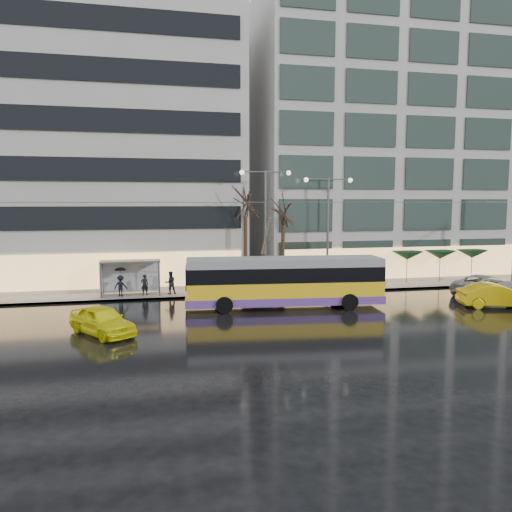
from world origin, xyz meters
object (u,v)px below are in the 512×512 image
object	(u,v)px
trolleybus	(284,283)
bus_shelter	(125,270)
street_lamp_near	(265,213)
taxi_a	(102,320)

from	to	relation	value
trolleybus	bus_shelter	world-z (taller)	trolleybus
street_lamp_near	taxi_a	bearing A→B (deg)	-136.63
trolleybus	bus_shelter	bearing A→B (deg)	149.81
street_lamp_near	taxi_a	xyz separation A→B (m)	(-11.14, -10.52, -5.24)
bus_shelter	street_lamp_near	xyz separation A→B (m)	(10.38, 0.11, 4.03)
bus_shelter	street_lamp_near	world-z (taller)	street_lamp_near
trolleybus	taxi_a	world-z (taller)	trolleybus
bus_shelter	taxi_a	distance (m)	10.50
bus_shelter	street_lamp_near	bearing A→B (deg)	0.63
trolleybus	taxi_a	bearing A→B (deg)	-157.86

